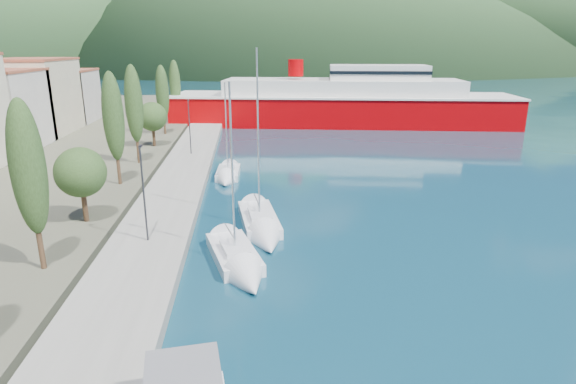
{
  "coord_description": "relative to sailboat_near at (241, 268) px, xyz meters",
  "views": [
    {
      "loc": [
        -2.55,
        -15.75,
        12.59
      ],
      "look_at": [
        0.0,
        14.0,
        3.5
      ],
      "focal_mm": 30.0,
      "sensor_mm": 36.0,
      "label": 1
    }
  ],
  "objects": [
    {
      "name": "quay",
      "position": [
        -5.93,
        16.38,
        0.09
      ],
      "size": [
        5.0,
        88.0,
        0.8
      ],
      "primitive_type": "cube",
      "color": "gray",
      "rests_on": "ground"
    },
    {
      "name": "sailboat_near",
      "position": [
        0.0,
        0.0,
        0.0
      ],
      "size": [
        4.32,
        8.48,
        11.68
      ],
      "color": "silver",
      "rests_on": "ground"
    },
    {
      "name": "lamp_posts",
      "position": [
        -5.93,
        4.8,
        3.77
      ],
      "size": [
        0.15,
        48.23,
        6.06
      ],
      "color": "#2D2D33",
      "rests_on": "quay"
    },
    {
      "name": "sailboat_far",
      "position": [
        -1.55,
        20.25,
        -0.02
      ],
      "size": [
        2.49,
        6.99,
        10.15
      ],
      "color": "silver",
      "rests_on": "ground"
    },
    {
      "name": "ferry",
      "position": [
        16.51,
        53.93,
        3.06
      ],
      "size": [
        56.97,
        20.25,
        11.09
      ],
      "color": "#A60004",
      "rests_on": "ground"
    },
    {
      "name": "tree_row",
      "position": [
        -10.98,
        22.22,
        5.39
      ],
      "size": [
        3.54,
        65.54,
        10.17
      ],
      "color": "#47301E",
      "rests_on": "land_strip"
    },
    {
      "name": "sailboat_mid",
      "position": [
        1.46,
        5.69,
        0.01
      ],
      "size": [
        3.41,
        9.56,
        13.46
      ],
      "color": "silver",
      "rests_on": "ground"
    },
    {
      "name": "ground",
      "position": [
        3.07,
        110.38,
        -0.31
      ],
      "size": [
        1400.0,
        1400.0,
        0.0
      ],
      "primitive_type": "plane",
      "color": "#113B4F"
    }
  ]
}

